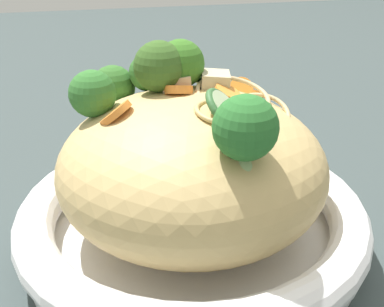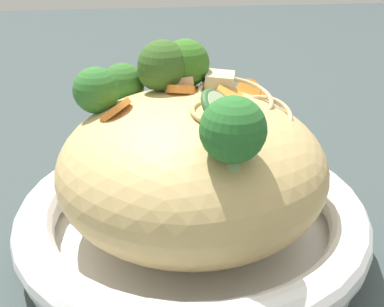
# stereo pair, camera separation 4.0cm
# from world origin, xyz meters

# --- Properties ---
(ground_plane) EXTENTS (3.00, 3.00, 0.00)m
(ground_plane) POSITION_xyz_m (0.00, 0.00, 0.00)
(ground_plane) COLOR #364141
(serving_bowl) EXTENTS (0.32, 0.32, 0.05)m
(serving_bowl) POSITION_xyz_m (0.00, 0.00, 0.03)
(serving_bowl) COLOR white
(serving_bowl) RESTS_ON ground_plane
(noodle_heap) EXTENTS (0.24, 0.24, 0.13)m
(noodle_heap) POSITION_xyz_m (-0.00, -0.00, 0.08)
(noodle_heap) COLOR tan
(noodle_heap) RESTS_ON serving_bowl
(broccoli_florets) EXTENTS (0.15, 0.23, 0.08)m
(broccoli_florets) POSITION_xyz_m (0.02, -0.02, 0.15)
(broccoli_florets) COLOR #8CAD6B
(broccoli_florets) RESTS_ON serving_bowl
(carrot_coins) EXTENTS (0.17, 0.11, 0.05)m
(carrot_coins) POSITION_xyz_m (-0.02, -0.03, 0.14)
(carrot_coins) COLOR orange
(carrot_coins) RESTS_ON serving_bowl
(zucchini_slices) EXTENTS (0.05, 0.14, 0.04)m
(zucchini_slices) POSITION_xyz_m (-0.02, -0.01, 0.14)
(zucchini_slices) COLOR beige
(zucchini_slices) RESTS_ON serving_bowl
(chicken_chunks) EXTENTS (0.07, 0.03, 0.02)m
(chicken_chunks) POSITION_xyz_m (-0.01, -0.03, 0.15)
(chicken_chunks) COLOR #C7B78F
(chicken_chunks) RESTS_ON serving_bowl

